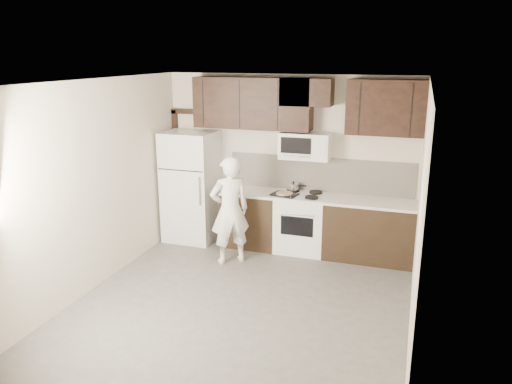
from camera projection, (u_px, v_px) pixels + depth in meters
The scene contains 14 objects.
floor at pixel (241, 304), 6.20m from camera, with size 4.50×4.50×0.00m, color #4E4C49.
back_wall at pixel (289, 161), 7.89m from camera, with size 4.00×4.00×0.00m, color beige.
ceiling at pixel (239, 82), 5.47m from camera, with size 4.50×4.50×0.00m, color white.
counter_run at pixel (321, 225), 7.67m from camera, with size 2.95×0.64×0.91m.
stove at pixel (301, 222), 7.76m from camera, with size 0.76×0.66×0.94m.
backsplash at pixel (320, 174), 7.78m from camera, with size 2.90×0.02×0.54m, color beige.
upper_cabinets at pixel (301, 103), 7.42m from camera, with size 3.48×0.35×0.78m.
microwave at pixel (305, 146), 7.55m from camera, with size 0.76×0.42×0.40m.
refrigerator at pixel (191, 186), 8.15m from camera, with size 0.80×0.76×1.80m.
door_trim at pixel (179, 160), 8.46m from camera, with size 0.50×0.08×2.12m.
saucepan at pixel (293, 187), 7.81m from camera, with size 0.28×0.17×0.16m.
baking_tray at pixel (284, 194), 7.61m from camera, with size 0.38×0.28×0.02m, color black.
pizza at pixel (284, 193), 7.61m from camera, with size 0.26×0.26×0.02m, color #C6B185.
person at pixel (230, 210), 7.24m from camera, with size 0.58×0.38×1.60m, color silver.
Camera 1 is at (1.93, -5.26, 3.01)m, focal length 35.00 mm.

